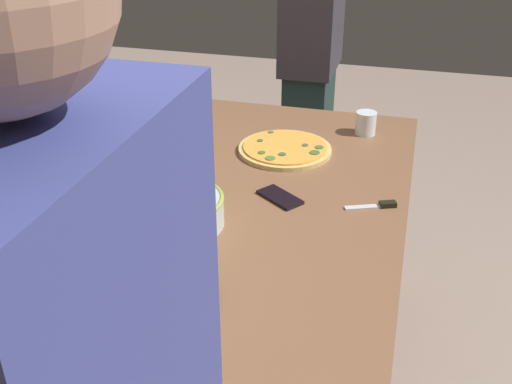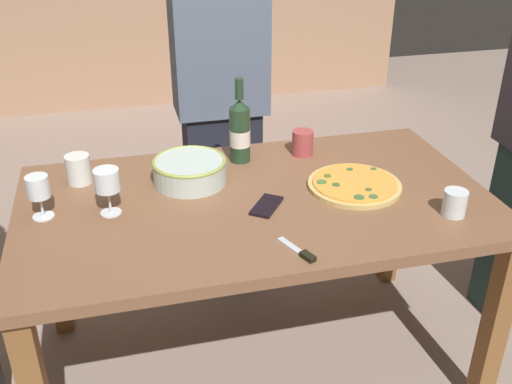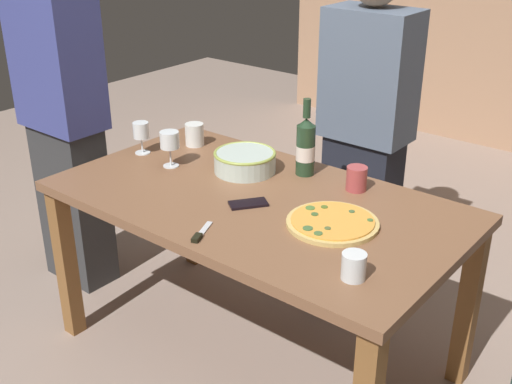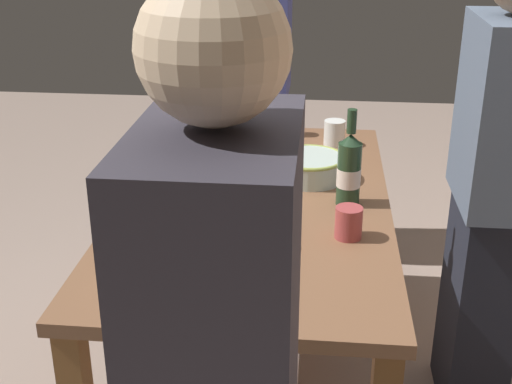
{
  "view_description": "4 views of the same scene",
  "coord_description": "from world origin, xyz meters",
  "px_view_note": "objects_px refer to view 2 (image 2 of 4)",
  "views": [
    {
      "loc": [
        -1.54,
        -0.42,
        1.64
      ],
      "look_at": [
        0.0,
        0.0,
        0.77
      ],
      "focal_mm": 42.25,
      "sensor_mm": 36.0,
      "label": 1
    },
    {
      "loc": [
        -0.43,
        -1.73,
        1.73
      ],
      "look_at": [
        0.0,
        0.0,
        0.77
      ],
      "focal_mm": 41.79,
      "sensor_mm": 36.0,
      "label": 2
    },
    {
      "loc": [
        1.41,
        -1.74,
        1.81
      ],
      "look_at": [
        0.0,
        0.0,
        0.77
      ],
      "focal_mm": 44.99,
      "sensor_mm": 36.0,
      "label": 3
    },
    {
      "loc": [
        2.12,
        0.21,
        1.68
      ],
      "look_at": [
        0.0,
        0.0,
        0.77
      ],
      "focal_mm": 47.92,
      "sensor_mm": 36.0,
      "label": 4
    }
  ],
  "objects_px": {
    "cup_spare": "(303,143)",
    "cell_phone": "(267,206)",
    "wine_bottle": "(240,130)",
    "pizza_knife": "(301,252)",
    "cup_amber": "(455,203)",
    "serving_bowl": "(190,170)",
    "cup_ceramic": "(79,169)",
    "dining_table": "(256,221)",
    "person_host": "(221,106)",
    "wine_glass_near_pizza": "(38,189)",
    "wine_glass_by_bottle": "(107,183)",
    "pizza": "(354,185)"
  },
  "relations": [
    {
      "from": "wine_bottle",
      "to": "pizza_knife",
      "type": "distance_m",
      "value": 0.68
    },
    {
      "from": "wine_glass_near_pizza",
      "to": "cell_phone",
      "type": "distance_m",
      "value": 0.73
    },
    {
      "from": "wine_glass_near_pizza",
      "to": "cup_amber",
      "type": "xyz_separation_m",
      "value": [
        1.29,
        -0.31,
        -0.06
      ]
    },
    {
      "from": "person_host",
      "to": "wine_glass_by_bottle",
      "type": "bearing_deg",
      "value": -31.84
    },
    {
      "from": "cup_amber",
      "to": "cup_ceramic",
      "type": "relative_size",
      "value": 0.82
    },
    {
      "from": "wine_glass_near_pizza",
      "to": "cell_phone",
      "type": "bearing_deg",
      "value": -8.99
    },
    {
      "from": "cup_ceramic",
      "to": "pizza_knife",
      "type": "relative_size",
      "value": 0.69
    },
    {
      "from": "wine_glass_by_bottle",
      "to": "dining_table",
      "type": "bearing_deg",
      "value": -1.78
    },
    {
      "from": "cup_amber",
      "to": "cup_spare",
      "type": "distance_m",
      "value": 0.66
    },
    {
      "from": "pizza",
      "to": "wine_glass_near_pizza",
      "type": "distance_m",
      "value": 1.06
    },
    {
      "from": "serving_bowl",
      "to": "cup_spare",
      "type": "distance_m",
      "value": 0.48
    },
    {
      "from": "wine_glass_by_bottle",
      "to": "cup_ceramic",
      "type": "xyz_separation_m",
      "value": [
        -0.1,
        0.25,
        -0.06
      ]
    },
    {
      "from": "wine_glass_by_bottle",
      "to": "person_host",
      "type": "bearing_deg",
      "value": 55.93
    },
    {
      "from": "wine_glass_near_pizza",
      "to": "cell_phone",
      "type": "height_order",
      "value": "wine_glass_near_pizza"
    },
    {
      "from": "serving_bowl",
      "to": "wine_bottle",
      "type": "relative_size",
      "value": 0.81
    },
    {
      "from": "person_host",
      "to": "wine_bottle",
      "type": "bearing_deg",
      "value": 0.24
    },
    {
      "from": "pizza",
      "to": "cup_spare",
      "type": "xyz_separation_m",
      "value": [
        -0.09,
        0.31,
        0.04
      ]
    },
    {
      "from": "cell_phone",
      "to": "pizza",
      "type": "bearing_deg",
      "value": 46.2
    },
    {
      "from": "pizza",
      "to": "serving_bowl",
      "type": "bearing_deg",
      "value": 161.87
    },
    {
      "from": "wine_bottle",
      "to": "wine_glass_near_pizza",
      "type": "distance_m",
      "value": 0.76
    },
    {
      "from": "wine_glass_near_pizza",
      "to": "cup_spare",
      "type": "relative_size",
      "value": 1.49
    },
    {
      "from": "wine_bottle",
      "to": "cup_ceramic",
      "type": "distance_m",
      "value": 0.6
    },
    {
      "from": "wine_bottle",
      "to": "wine_glass_by_bottle",
      "type": "xyz_separation_m",
      "value": [
        -0.5,
        -0.29,
        -0.01
      ]
    },
    {
      "from": "pizza_knife",
      "to": "wine_glass_near_pizza",
      "type": "bearing_deg",
      "value": 151.38
    },
    {
      "from": "wine_glass_near_pizza",
      "to": "cup_ceramic",
      "type": "relative_size",
      "value": 1.4
    },
    {
      "from": "wine_glass_near_pizza",
      "to": "pizza_knife",
      "type": "relative_size",
      "value": 0.96
    },
    {
      "from": "cup_spare",
      "to": "person_host",
      "type": "distance_m",
      "value": 0.53
    },
    {
      "from": "dining_table",
      "to": "person_host",
      "type": "height_order",
      "value": "person_host"
    },
    {
      "from": "pizza_knife",
      "to": "cell_phone",
      "type": "bearing_deg",
      "value": 95.06
    },
    {
      "from": "dining_table",
      "to": "wine_glass_near_pizza",
      "type": "distance_m",
      "value": 0.72
    },
    {
      "from": "cup_spare",
      "to": "cell_phone",
      "type": "height_order",
      "value": "cup_spare"
    },
    {
      "from": "pizza_knife",
      "to": "cup_amber",
      "type": "bearing_deg",
      "value": 10.09
    },
    {
      "from": "serving_bowl",
      "to": "cup_amber",
      "type": "xyz_separation_m",
      "value": [
        0.79,
        -0.44,
        -0.01
      ]
    },
    {
      "from": "cup_ceramic",
      "to": "pizza_knife",
      "type": "bearing_deg",
      "value": -44.99
    },
    {
      "from": "wine_bottle",
      "to": "pizza",
      "type": "bearing_deg",
      "value": -42.9
    },
    {
      "from": "pizza",
      "to": "cup_ceramic",
      "type": "xyz_separation_m",
      "value": [
        -0.94,
        0.28,
        0.04
      ]
    },
    {
      "from": "wine_bottle",
      "to": "pizza_knife",
      "type": "bearing_deg",
      "value": -87.38
    },
    {
      "from": "dining_table",
      "to": "cell_phone",
      "type": "height_order",
      "value": "cell_phone"
    },
    {
      "from": "dining_table",
      "to": "cell_phone",
      "type": "bearing_deg",
      "value": -74.95
    },
    {
      "from": "cup_ceramic",
      "to": "cup_spare",
      "type": "relative_size",
      "value": 1.07
    },
    {
      "from": "cup_ceramic",
      "to": "cell_phone",
      "type": "bearing_deg",
      "value": -29.2
    },
    {
      "from": "dining_table",
      "to": "cell_phone",
      "type": "distance_m",
      "value": 0.12
    },
    {
      "from": "wine_bottle",
      "to": "cup_spare",
      "type": "relative_size",
      "value": 3.35
    },
    {
      "from": "dining_table",
      "to": "wine_glass_near_pizza",
      "type": "height_order",
      "value": "wine_glass_near_pizza"
    },
    {
      "from": "wine_glass_near_pizza",
      "to": "cup_spare",
      "type": "bearing_deg",
      "value": 15.23
    },
    {
      "from": "pizza",
      "to": "cup_spare",
      "type": "distance_m",
      "value": 0.33
    },
    {
      "from": "wine_glass_by_bottle",
      "to": "cup_spare",
      "type": "xyz_separation_m",
      "value": [
        0.75,
        0.29,
        -0.06
      ]
    },
    {
      "from": "pizza",
      "to": "wine_glass_by_bottle",
      "type": "xyz_separation_m",
      "value": [
        -0.84,
        0.02,
        0.1
      ]
    },
    {
      "from": "cup_ceramic",
      "to": "wine_glass_by_bottle",
      "type": "bearing_deg",
      "value": -68.48
    },
    {
      "from": "pizza",
      "to": "wine_glass_by_bottle",
      "type": "height_order",
      "value": "wine_glass_by_bottle"
    }
  ]
}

